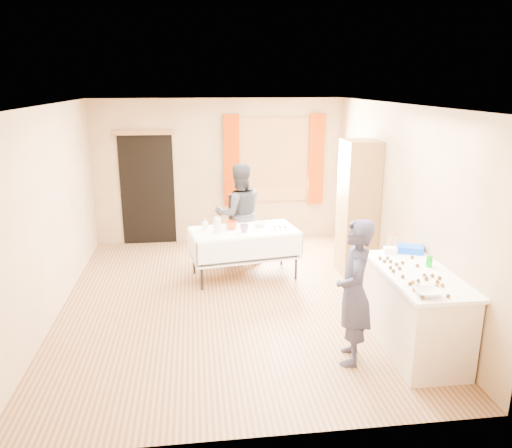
{
  "coord_description": "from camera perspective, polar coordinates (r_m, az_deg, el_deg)",
  "views": [
    {
      "loc": [
        -0.46,
        -6.25,
        2.87
      ],
      "look_at": [
        0.33,
        0.0,
        1.07
      ],
      "focal_mm": 35.0,
      "sensor_mm": 36.0,
      "label": 1
    }
  ],
  "objects": [
    {
      "name": "floor",
      "position": [
        6.9,
        -2.74,
        -8.77
      ],
      "size": [
        4.5,
        5.5,
        0.02
      ],
      "primitive_type": "cube",
      "color": "#9E7047",
      "rests_on": "ground"
    },
    {
      "name": "ceiling",
      "position": [
        6.27,
        -3.06,
        13.54
      ],
      "size": [
        4.5,
        5.5,
        0.02
      ],
      "primitive_type": "cube",
      "color": "white",
      "rests_on": "floor"
    },
    {
      "name": "wall_back",
      "position": [
        9.16,
        -4.22,
        6.02
      ],
      "size": [
        4.5,
        0.02,
        2.6
      ],
      "primitive_type": "cube",
      "color": "tan",
      "rests_on": "floor"
    },
    {
      "name": "wall_front",
      "position": [
        3.85,
        0.28,
        -8.11
      ],
      "size": [
        4.5,
        0.02,
        2.6
      ],
      "primitive_type": "cube",
      "color": "tan",
      "rests_on": "floor"
    },
    {
      "name": "wall_left",
      "position": [
        6.69,
        -22.57,
        1.12
      ],
      "size": [
        0.02,
        5.5,
        2.6
      ],
      "primitive_type": "cube",
      "color": "tan",
      "rests_on": "floor"
    },
    {
      "name": "wall_right",
      "position": [
        6.99,
        15.92,
        2.34
      ],
      "size": [
        0.02,
        5.5,
        2.6
      ],
      "primitive_type": "cube",
      "color": "tan",
      "rests_on": "floor"
    },
    {
      "name": "window_frame",
      "position": [
        9.19,
        2.06,
        7.35
      ],
      "size": [
        1.32,
        0.06,
        1.52
      ],
      "primitive_type": "cube",
      "color": "olive",
      "rests_on": "wall_back"
    },
    {
      "name": "window_pane",
      "position": [
        9.17,
        2.08,
        7.34
      ],
      "size": [
        1.2,
        0.02,
        1.4
      ],
      "primitive_type": "cube",
      "color": "white",
      "rests_on": "wall_back"
    },
    {
      "name": "curtain_left",
      "position": [
        9.05,
        -2.81,
        7.21
      ],
      "size": [
        0.28,
        0.06,
        1.65
      ],
      "primitive_type": "cube",
      "color": "#A53100",
      "rests_on": "wall_back"
    },
    {
      "name": "curtain_right",
      "position": [
        9.3,
        6.9,
        7.35
      ],
      "size": [
        0.28,
        0.06,
        1.65
      ],
      "primitive_type": "cube",
      "color": "#A53100",
      "rests_on": "wall_back"
    },
    {
      "name": "doorway",
      "position": [
        9.21,
        -12.29,
        3.85
      ],
      "size": [
        0.95,
        0.04,
        2.0
      ],
      "primitive_type": "cube",
      "color": "black",
      "rests_on": "floor"
    },
    {
      "name": "door_lintel",
      "position": [
        9.03,
        -12.69,
        10.15
      ],
      "size": [
        1.05,
        0.06,
        0.08
      ],
      "primitive_type": "cube",
      "color": "olive",
      "rests_on": "wall_back"
    },
    {
      "name": "cabinet",
      "position": [
        7.72,
        11.55,
        1.78
      ],
      "size": [
        0.5,
        0.6,
        2.05
      ],
      "primitive_type": "cube",
      "color": "olive",
      "rests_on": "floor"
    },
    {
      "name": "counter",
      "position": [
        5.81,
        17.68,
        -9.47
      ],
      "size": [
        0.72,
        1.53,
        0.91
      ],
      "color": "beige",
      "rests_on": "floor"
    },
    {
      "name": "party_table",
      "position": [
        7.53,
        -1.37,
        -2.85
      ],
      "size": [
        1.7,
        1.06,
        0.75
      ],
      "rotation": [
        0.0,
        0.0,
        0.16
      ],
      "color": "black",
      "rests_on": "floor"
    },
    {
      "name": "chair",
      "position": [
        8.45,
        -1.52,
        -1.69
      ],
      "size": [
        0.44,
        0.44,
        1.04
      ],
      "rotation": [
        0.0,
        0.0,
        0.03
      ],
      "color": "black",
      "rests_on": "floor"
    },
    {
      "name": "girl",
      "position": [
        5.29,
        11.14,
        -7.67
      ],
      "size": [
        0.76,
        0.66,
        1.56
      ],
      "primitive_type": "imported",
      "rotation": [
        0.0,
        0.0,
        -1.83
      ],
      "color": "#24243E",
      "rests_on": "floor"
    },
    {
      "name": "woman",
      "position": [
        8.06,
        -1.91,
        1.18
      ],
      "size": [
        0.96,
        0.83,
        1.64
      ],
      "primitive_type": "imported",
      "rotation": [
        0.0,
        0.0,
        3.28
      ],
      "color": "black",
      "rests_on": "floor"
    },
    {
      "name": "soda_can",
      "position": [
        5.81,
        19.18,
        -4.08
      ],
      "size": [
        0.08,
        0.08,
        0.12
      ],
      "primitive_type": "cylinder",
      "rotation": [
        0.0,
        0.0,
        0.32
      ],
      "color": "#039E0D",
      "rests_on": "counter"
    },
    {
      "name": "mixing_bowl",
      "position": [
        5.06,
        19.04,
        -7.43
      ],
      "size": [
        0.27,
        0.27,
        0.06
      ],
      "primitive_type": "imported",
      "rotation": [
        0.0,
        0.0,
        -0.07
      ],
      "color": "white",
      "rests_on": "counter"
    },
    {
      "name": "foam_block",
      "position": [
        6.11,
        15.1,
        -2.95
      ],
      "size": [
        0.17,
        0.13,
        0.08
      ],
      "primitive_type": "cube",
      "rotation": [
        0.0,
        0.0,
        -0.19
      ],
      "color": "white",
      "rests_on": "counter"
    },
    {
      "name": "blue_basket",
      "position": [
        6.23,
        17.21,
        -2.76
      ],
      "size": [
        0.36,
        0.31,
        0.08
      ],
      "primitive_type": "cube",
      "rotation": [
        0.0,
        0.0,
        -0.42
      ],
      "color": "#0B4AF4",
      "rests_on": "counter"
    },
    {
      "name": "pitcher",
      "position": [
        7.24,
        -4.45,
        -0.24
      ],
      "size": [
        0.12,
        0.12,
        0.22
      ],
      "primitive_type": "cylinder",
      "rotation": [
        0.0,
        0.0,
        -0.08
      ],
      "color": "silver",
      "rests_on": "party_table"
    },
    {
      "name": "cup_red",
      "position": [
        7.45,
        -2.82,
        -0.13
      ],
      "size": [
        0.28,
        0.28,
        0.13
      ],
      "primitive_type": "imported",
      "rotation": [
        0.0,
        0.0,
        0.43
      ],
      "color": "red",
      "rests_on": "party_table"
    },
    {
      "name": "cup_rainbow",
      "position": [
        7.28,
        -1.35,
        -0.51
      ],
      "size": [
        0.15,
        0.15,
        0.12
      ],
      "primitive_type": "imported",
      "rotation": [
        0.0,
        0.0,
        -0.08
      ],
      "color": "red",
      "rests_on": "party_table"
    },
    {
      "name": "small_bowl",
      "position": [
        7.61,
        0.47,
        -0.01
      ],
      "size": [
        0.21,
        0.21,
        0.06
      ],
      "primitive_type": "imported",
      "rotation": [
        0.0,
        0.0,
        -0.05
      ],
      "color": "white",
      "rests_on": "party_table"
    },
    {
      "name": "pastry_tray",
      "position": [
        7.47,
        2.73,
        -0.5
      ],
      "size": [
        0.3,
        0.23,
        0.02
      ],
      "primitive_type": "cube",
      "rotation": [
        0.0,
        0.0,
        -0.12
      ],
      "color": "white",
      "rests_on": "party_table"
    },
    {
      "name": "bottle",
      "position": [
        7.49,
        -5.84,
        0.02
      ],
      "size": [
        0.12,
        0.12,
        0.15
      ],
      "primitive_type": "imported",
      "rotation": [
        0.0,
        0.0,
        0.39
      ],
      "color": "white",
      "rests_on": "party_table"
    },
    {
      "name": "cake_balls",
      "position": [
        5.49,
        17.48,
        -5.51
      ],
      "size": [
        0.44,
        1.13,
        0.04
      ],
      "color": "#3F2314",
      "rests_on": "counter"
    }
  ]
}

